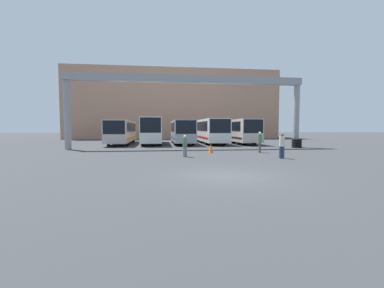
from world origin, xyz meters
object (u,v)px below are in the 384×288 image
Objects in this scene: bus_slot_1 at (152,129)px; bus_slot_4 at (238,130)px; bus_slot_2 at (182,130)px; tire_stack at (297,143)px; pedestrian_near_center at (282,145)px; pedestrian_mid_right at (185,145)px; bus_slot_0 at (122,131)px; traffic_cone at (211,148)px; bus_slot_3 at (210,130)px; pedestrian_far_center at (260,142)px.

bus_slot_1 reaches higher than bus_slot_4.
bus_slot_2 is at bearing -175.29° from bus_slot_4.
tire_stack is (3.73, -8.43, -1.32)m from bus_slot_4.
pedestrian_near_center is 6.69m from pedestrian_mid_right.
bus_slot_1 is 15.18m from pedestrian_mid_right.
bus_slot_0 is 1.15× the size of bus_slot_2.
tire_stack is at bearing -66.11° from bus_slot_4.
bus_slot_2 is 14.16× the size of traffic_cone.
pedestrian_near_center is at bearing -84.86° from bus_slot_3.
bus_slot_0 reaches higher than pedestrian_mid_right.
tire_stack is (6.02, 8.75, -0.44)m from pedestrian_near_center.
pedestrian_near_center is (1.54, -17.16, -0.91)m from bus_slot_3.
bus_slot_3 is 16.19m from pedestrian_mid_right.
bus_slot_3 is (3.83, 0.61, 0.09)m from bus_slot_2.
bus_slot_4 reaches higher than pedestrian_near_center.
bus_slot_4 is at bearing -0.57° from bus_slot_0.
bus_slot_2 is at bearing -170.99° from bus_slot_3.
tire_stack is (12.48, 6.99, -0.35)m from pedestrian_mid_right.
bus_slot_2 is (7.66, -0.78, 0.02)m from bus_slot_0.
bus_slot_4 is (11.49, 0.52, -0.09)m from bus_slot_1.
pedestrian_far_center is at bearing -4.44° from traffic_cone.
pedestrian_mid_right is at bearing -67.09° from bus_slot_0.
bus_slot_2 is 0.89× the size of bus_slot_3.
tire_stack is (7.56, -8.41, -1.34)m from bus_slot_3.
tire_stack reaches higher than traffic_cone.
bus_slot_2 is at bearing -109.34° from pedestrian_mid_right.
bus_slot_4 is at bearing 0.35° from bus_slot_3.
traffic_cone is at bearing -55.02° from bus_slot_0.
pedestrian_near_center is at bearing -47.90° from traffic_cone.
bus_slot_3 reaches higher than pedestrian_far_center.
bus_slot_1 is at bearing 178.35° from bus_slot_2.
bus_slot_4 is 9.31m from tire_stack.
bus_slot_2 is at bearing 145.61° from tire_stack.
bus_slot_3 is (11.49, -0.18, 0.11)m from bus_slot_0.
pedestrian_far_center is at bearing 99.40° from pedestrian_near_center.
tire_stack is at bearing 66.22° from pedestrian_near_center.
traffic_cone is at bearing -101.00° from bus_slot_3.
pedestrian_mid_right is at bearing -119.56° from bus_slot_4.
pedestrian_far_center is at bearing -175.36° from pedestrian_mid_right.
pedestrian_far_center reaches higher than traffic_cone.
bus_slot_4 is 7.38× the size of pedestrian_mid_right.
traffic_cone is at bearing -66.98° from bus_slot_1.
pedestrian_mid_right is at bearing -79.54° from bus_slot_1.
bus_slot_1 is 17.22m from tire_stack.
bus_slot_3 reaches higher than traffic_cone.
bus_slot_2 is 6.58× the size of pedestrian_mid_right.
pedestrian_near_center is at bearing -97.58° from bus_slot_4.
bus_slot_4 reaches higher than bus_slot_2.
bus_slot_1 is 0.91× the size of bus_slot_3.
bus_slot_2 reaches higher than traffic_cone.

